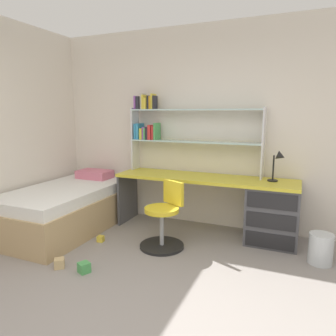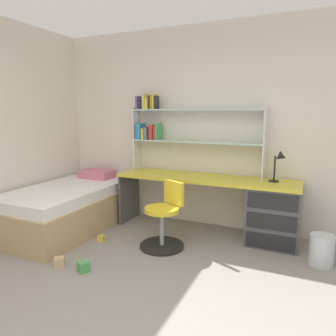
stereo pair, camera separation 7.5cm
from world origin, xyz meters
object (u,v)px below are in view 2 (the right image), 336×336
object	(u,v)px
desk_lamp	(280,162)
toy_block_natural_0	(59,262)
bookshelf_hutch	(175,126)
toy_block_yellow_2	(101,238)
toy_block_green_1	(83,267)
bed_platform	(68,207)
swivel_chair	(164,222)
desk	(254,207)
waste_bin	(322,250)

from	to	relation	value
desk_lamp	toy_block_natural_0	size ratio (longest dim) A/B	3.94
bookshelf_hutch	toy_block_yellow_2	distance (m)	1.77
toy_block_green_1	toy_block_yellow_2	xyz separation A→B (m)	(-0.29, 0.69, -0.01)
toy_block_natural_0	bed_platform	bearing A→B (deg)	126.84
swivel_chair	desk	bearing A→B (deg)	34.51
desk_lamp	desk	bearing A→B (deg)	-172.77
desk	swivel_chair	world-z (taller)	swivel_chair
bookshelf_hutch	toy_block_natural_0	xyz separation A→B (m)	(-0.55, -1.71, -1.34)
swivel_chair	toy_block_natural_0	bearing A→B (deg)	-130.66
bookshelf_hutch	toy_block_natural_0	distance (m)	2.24
desk	toy_block_green_1	size ratio (longest dim) A/B	22.88
waste_bin	toy_block_yellow_2	distance (m)	2.49
waste_bin	desk	bearing A→B (deg)	152.60
bookshelf_hutch	toy_block_yellow_2	xyz separation A→B (m)	(-0.55, -1.00, -1.35)
swivel_chair	toy_block_yellow_2	size ratio (longest dim) A/B	10.57
bed_platform	toy_block_yellow_2	bearing A→B (deg)	-16.55
bookshelf_hutch	bed_platform	bearing A→B (deg)	-147.46
waste_bin	toy_block_green_1	world-z (taller)	waste_bin
bed_platform	toy_block_natural_0	size ratio (longest dim) A/B	19.02
bed_platform	toy_block_natural_0	world-z (taller)	bed_platform
bed_platform	waste_bin	world-z (taller)	bed_platform
desk_lamp	bed_platform	size ratio (longest dim) A/B	0.21
desk_lamp	waste_bin	size ratio (longest dim) A/B	1.18
desk	desk_lamp	xyz separation A→B (m)	(0.26, 0.03, 0.58)
desk	toy_block_natural_0	world-z (taller)	desk
desk	bookshelf_hutch	xyz separation A→B (m)	(-1.14, 0.18, 0.97)
desk	waste_bin	world-z (taller)	desk
bookshelf_hutch	toy_block_yellow_2	world-z (taller)	bookshelf_hutch
bookshelf_hutch	desk_lamp	distance (m)	1.47
desk	bed_platform	xyz separation A→B (m)	(-2.39, -0.62, -0.13)
swivel_chair	toy_block_yellow_2	bearing A→B (deg)	-166.65
desk_lamp	toy_block_yellow_2	world-z (taller)	desk_lamp
bookshelf_hutch	toy_block_green_1	bearing A→B (deg)	-98.88
waste_bin	toy_block_natural_0	world-z (taller)	waste_bin
desk_lamp	waste_bin	xyz separation A→B (m)	(0.49, -0.42, -0.84)
desk	bed_platform	world-z (taller)	desk
bookshelf_hutch	waste_bin	world-z (taller)	bookshelf_hutch
waste_bin	bookshelf_hutch	bearing A→B (deg)	163.40
desk	desk_lamp	size ratio (longest dim) A/B	6.09
toy_block_natural_0	desk_lamp	bearing A→B (deg)	38.65
swivel_chair	bed_platform	bearing A→B (deg)	179.13
swivel_chair	waste_bin	distance (m)	1.70
bed_platform	toy_block_natural_0	xyz separation A→B (m)	(0.69, -0.92, -0.24)
waste_bin	bed_platform	bearing A→B (deg)	-175.85
desk	toy_block_yellow_2	world-z (taller)	desk
desk_lamp	swivel_chair	bearing A→B (deg)	-150.56
desk	swivel_chair	size ratio (longest dim) A/B	3.02
desk_lamp	waste_bin	distance (m)	1.06
desk_lamp	toy_block_green_1	size ratio (longest dim) A/B	3.76
swivel_chair	toy_block_yellow_2	world-z (taller)	swivel_chair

